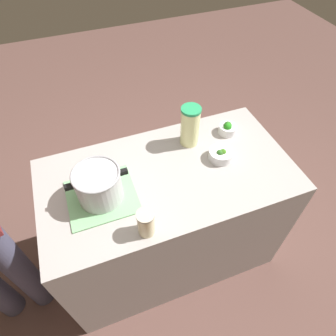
% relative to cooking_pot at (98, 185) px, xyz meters
% --- Properties ---
extents(ground_plane, '(8.00, 8.00, 0.00)m').
position_rel_cooking_pot_xyz_m(ground_plane, '(-0.37, -0.02, -1.01)').
color(ground_plane, brown).
extents(counter_slab, '(1.38, 0.73, 0.91)m').
position_rel_cooking_pot_xyz_m(counter_slab, '(-0.37, -0.02, -0.56)').
color(counter_slab, '#9E9794').
rests_on(counter_slab, ground_plane).
extents(dish_cloth, '(0.34, 0.32, 0.01)m').
position_rel_cooking_pot_xyz_m(dish_cloth, '(0.00, -0.00, -0.10)').
color(dish_cloth, '#77B37B').
rests_on(dish_cloth, counter_slab).
extents(cooking_pot, '(0.30, 0.23, 0.18)m').
position_rel_cooking_pot_xyz_m(cooking_pot, '(0.00, 0.00, 0.00)').
color(cooking_pot, '#B7B7BC').
rests_on(cooking_pot, dish_cloth).
extents(lemonade_pitcher, '(0.11, 0.11, 0.25)m').
position_rel_cooking_pot_xyz_m(lemonade_pitcher, '(-0.57, -0.21, 0.02)').
color(lemonade_pitcher, beige).
rests_on(lemonade_pitcher, counter_slab).
extents(mason_jar, '(0.08, 0.08, 0.14)m').
position_rel_cooking_pot_xyz_m(mason_jar, '(-0.16, 0.26, -0.03)').
color(mason_jar, beige).
rests_on(mason_jar, counter_slab).
extents(broccoli_bowl_front, '(0.11, 0.11, 0.08)m').
position_rel_cooking_pot_xyz_m(broccoli_bowl_front, '(-0.82, -0.21, -0.07)').
color(broccoli_bowl_front, silver).
rests_on(broccoli_bowl_front, counter_slab).
extents(broccoli_bowl_center, '(0.13, 0.13, 0.07)m').
position_rel_cooking_pot_xyz_m(broccoli_bowl_center, '(-0.68, -0.03, -0.07)').
color(broccoli_bowl_center, silver).
rests_on(broccoli_bowl_center, counter_slab).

